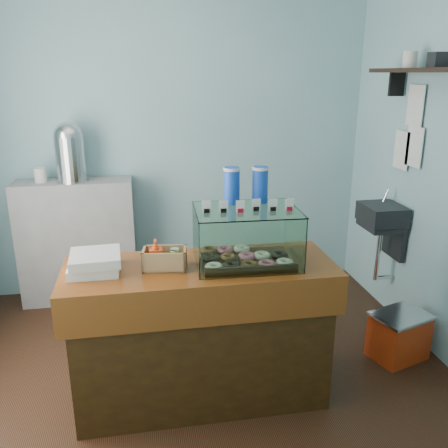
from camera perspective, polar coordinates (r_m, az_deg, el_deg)
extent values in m
plane|color=black|center=(3.46, -3.20, -17.25)|extent=(3.50, 3.50, 0.00)
cube|color=#7BA8B3|center=(4.37, -5.98, 9.97)|extent=(3.50, 0.04, 2.80)
cube|color=#7BA8B3|center=(1.48, 3.08, -5.53)|extent=(3.50, 0.04, 2.80)
cube|color=black|center=(4.02, 18.50, 1.15)|extent=(0.30, 0.35, 0.15)
cube|color=black|center=(4.14, 19.82, -1.43)|extent=(0.04, 0.30, 0.35)
cylinder|color=silver|center=(4.10, 18.88, 3.19)|extent=(0.02, 0.02, 0.12)
cylinder|color=silver|center=(4.12, 18.03, -3.52)|extent=(0.04, 0.04, 0.45)
cube|color=black|center=(3.66, 22.49, 16.73)|extent=(0.25, 1.00, 0.03)
cube|color=black|center=(4.04, 20.06, 15.53)|extent=(0.12, 0.03, 0.18)
cube|color=white|center=(3.89, 21.91, 8.60)|extent=(0.01, 0.21, 0.30)
cube|color=white|center=(4.04, 20.58, 8.33)|extent=(0.01, 0.21, 0.30)
cube|color=white|center=(3.91, 22.04, 13.07)|extent=(0.01, 0.21, 0.30)
cube|color=#3C250B|center=(3.02, -2.74, -13.41)|extent=(1.50, 0.56, 0.84)
cube|color=#452309|center=(2.82, -2.88, -5.55)|extent=(1.60, 0.60, 0.06)
cube|color=#452309|center=(2.62, -2.04, -10.35)|extent=(1.60, 0.04, 0.18)
cube|color=#97979A|center=(4.42, -17.16, -2.01)|extent=(1.00, 0.32, 1.10)
cube|color=#351C0F|center=(2.85, 2.66, -4.43)|extent=(0.55, 0.40, 0.02)
torus|color=white|center=(2.69, -1.19, -5.16)|extent=(0.10, 0.10, 0.03)
torus|color=black|center=(2.70, 1.00, -5.05)|extent=(0.10, 0.10, 0.03)
torus|color=brown|center=(2.72, 3.17, -4.92)|extent=(0.10, 0.10, 0.03)
torus|color=#DC6783|center=(2.74, 5.30, -4.79)|extent=(0.10, 0.10, 0.03)
torus|color=white|center=(2.76, 7.40, -4.66)|extent=(0.10, 0.10, 0.03)
torus|color=black|center=(2.81, -1.51, -4.14)|extent=(0.10, 0.10, 0.03)
torus|color=brown|center=(2.82, 0.59, -4.03)|extent=(0.10, 0.10, 0.03)
torus|color=#DC6783|center=(2.84, 2.66, -3.92)|extent=(0.10, 0.10, 0.03)
torus|color=white|center=(2.86, 4.71, -3.81)|extent=(0.10, 0.10, 0.03)
torus|color=black|center=(2.88, 6.73, -3.69)|extent=(0.10, 0.10, 0.03)
torus|color=brown|center=(2.93, -1.80, -3.20)|extent=(0.10, 0.10, 0.03)
torus|color=#DC6783|center=(2.94, 0.21, -3.10)|extent=(0.10, 0.10, 0.03)
torus|color=white|center=(2.96, 2.20, -3.00)|extent=(0.10, 0.10, 0.03)
cube|color=white|center=(2.59, 3.58, -3.09)|extent=(0.59, 0.03, 0.32)
cube|color=white|center=(2.99, 1.94, -0.19)|extent=(0.59, 0.03, 0.32)
cube|color=white|center=(2.76, -3.38, -1.82)|extent=(0.02, 0.43, 0.32)
cube|color=white|center=(2.86, 8.56, -1.25)|extent=(0.02, 0.43, 0.32)
cube|color=white|center=(2.74, 2.75, 1.72)|extent=(0.62, 0.47, 0.01)
cube|color=white|center=(2.65, -2.08, 2.02)|extent=(0.05, 0.01, 0.07)
cube|color=black|center=(2.66, -2.07, 1.54)|extent=(0.03, 0.02, 0.02)
cube|color=white|center=(2.66, -0.05, 2.09)|extent=(0.05, 0.01, 0.07)
cube|color=black|center=(2.67, -0.05, 1.62)|extent=(0.03, 0.02, 0.02)
cube|color=white|center=(2.68, 1.96, 2.17)|extent=(0.05, 0.01, 0.07)
cube|color=#A80D23|center=(2.68, 1.96, 1.70)|extent=(0.03, 0.02, 0.02)
cube|color=white|center=(2.69, 3.95, 2.24)|extent=(0.05, 0.01, 0.07)
cube|color=black|center=(2.70, 3.94, 1.77)|extent=(0.03, 0.02, 0.02)
cube|color=white|center=(2.72, 5.91, 2.31)|extent=(0.05, 0.01, 0.07)
cube|color=black|center=(2.72, 5.89, 1.84)|extent=(0.03, 0.02, 0.02)
cube|color=white|center=(2.74, 7.83, 2.37)|extent=(0.05, 0.01, 0.07)
cube|color=#A80D23|center=(2.75, 7.81, 1.91)|extent=(0.03, 0.02, 0.02)
cylinder|color=blue|center=(2.84, 0.95, 4.66)|extent=(0.09, 0.09, 0.22)
cylinder|color=silver|center=(2.82, 0.96, 6.64)|extent=(0.10, 0.10, 0.02)
cylinder|color=blue|center=(2.87, 4.37, 4.76)|extent=(0.09, 0.09, 0.22)
cylinder|color=silver|center=(2.85, 4.41, 6.71)|extent=(0.10, 0.10, 0.02)
cube|color=tan|center=(2.78, -7.10, -5.20)|extent=(0.27, 0.18, 0.01)
cube|color=tan|center=(2.70, -7.25, -4.71)|extent=(0.25, 0.05, 0.12)
cube|color=tan|center=(2.82, -7.04, -3.66)|extent=(0.25, 0.05, 0.12)
cube|color=tan|center=(2.77, -9.58, -4.18)|extent=(0.03, 0.15, 0.12)
cube|color=tan|center=(2.75, -4.69, -4.15)|extent=(0.03, 0.15, 0.12)
imported|color=#ED4816|center=(2.75, -8.21, -3.50)|extent=(0.08, 0.09, 0.17)
cylinder|color=#2F8E26|center=(2.75, -5.90, -4.12)|extent=(0.06, 0.06, 0.10)
cylinder|color=silver|center=(2.73, -5.93, -3.05)|extent=(0.05, 0.05, 0.01)
cube|color=silver|center=(2.81, -15.33, -4.96)|extent=(0.28, 0.28, 0.06)
cube|color=silver|center=(2.78, -15.23, -3.97)|extent=(0.29, 0.29, 0.06)
cylinder|color=silver|center=(4.25, -17.74, 4.97)|extent=(0.27, 0.27, 0.01)
cylinder|color=silver|center=(4.22, -17.98, 7.48)|extent=(0.24, 0.24, 0.37)
sphere|color=silver|center=(4.19, -18.22, 9.96)|extent=(0.24, 0.24, 0.24)
cube|color=red|center=(3.74, 20.25, -12.62)|extent=(0.44, 0.38, 0.32)
cube|color=silver|center=(3.66, 20.54, -10.29)|extent=(0.46, 0.40, 0.02)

